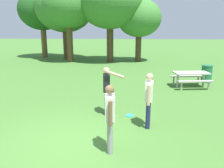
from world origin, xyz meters
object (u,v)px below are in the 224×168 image
object	(u,v)px
person_thrower	(110,114)
tree_back_left	(139,18)
person_catcher	(107,87)
person_bystander	(149,97)
tree_far_right	(68,6)
trash_can_beside_table	(207,74)
tree_tall_left	(42,10)
picnic_table_near	(191,76)
tree_broad_center	(64,7)
frisbee	(130,116)
tree_slender_mid	(110,1)

from	to	relation	value
person_thrower	tree_back_left	world-z (taller)	tree_back_left
person_catcher	person_bystander	bearing A→B (deg)	-34.90
person_catcher	person_bystander	distance (m)	1.62
person_bystander	tree_far_right	world-z (taller)	tree_far_right
trash_can_beside_table	tree_tall_left	world-z (taller)	tree_tall_left
person_catcher	tree_tall_left	size ratio (longest dim) A/B	0.25
picnic_table_near	tree_broad_center	distance (m)	14.35
frisbee	tree_broad_center	distance (m)	16.29
tree_tall_left	person_thrower	bearing A→B (deg)	-64.91
picnic_table_near	tree_slender_mid	xyz separation A→B (m)	(-4.80, 8.49, 4.56)
person_thrower	tree_broad_center	size ratio (longest dim) A/B	0.23
picnic_table_near	trash_can_beside_table	distance (m)	1.65
person_bystander	trash_can_beside_table	size ratio (longest dim) A/B	1.71
frisbee	tree_far_right	size ratio (longest dim) A/B	0.04
person_catcher	picnic_table_near	distance (m)	5.55
person_bystander	tree_far_right	bearing A→B (deg)	113.75
person_thrower	trash_can_beside_table	bearing A→B (deg)	58.46
tree_broad_center	tree_back_left	world-z (taller)	tree_broad_center
person_bystander	picnic_table_near	bearing A→B (deg)	63.24
tree_tall_left	tree_back_left	bearing A→B (deg)	-13.40
trash_can_beside_table	tree_broad_center	size ratio (longest dim) A/B	0.13
person_catcher	tree_slender_mid	world-z (taller)	tree_slender_mid
trash_can_beside_table	tree_slender_mid	bearing A→B (deg)	129.19
person_catcher	tree_back_left	bearing A→B (deg)	83.49
tree_tall_left	tree_slender_mid	world-z (taller)	tree_slender_mid
tree_broad_center	tree_slender_mid	world-z (taller)	tree_slender_mid
person_catcher	tree_broad_center	distance (m)	15.65
tree_far_right	tree_slender_mid	world-z (taller)	tree_slender_mid
picnic_table_near	frisbee	bearing A→B (deg)	-126.36
frisbee	picnic_table_near	bearing A→B (deg)	53.64
tree_broad_center	frisbee	bearing A→B (deg)	-66.72
picnic_table_near	tree_back_left	distance (m)	9.87
picnic_table_near	person_catcher	bearing A→B (deg)	-133.59
tree_tall_left	person_bystander	bearing A→B (deg)	-60.19
person_thrower	tree_slender_mid	distance (m)	15.52
person_bystander	tree_tall_left	world-z (taller)	tree_tall_left
person_bystander	picnic_table_near	distance (m)	5.54
tree_broad_center	tree_slender_mid	bearing A→B (deg)	-21.12
trash_can_beside_table	tree_back_left	bearing A→B (deg)	113.84
tree_slender_mid	tree_back_left	bearing A→B (deg)	12.78
picnic_table_near	tree_back_left	world-z (taller)	tree_back_left
person_bystander	trash_can_beside_table	bearing A→B (deg)	59.25
person_thrower	tree_back_left	xyz separation A→B (m)	(1.18, 15.45, 2.79)
frisbee	tree_back_left	distance (m)	13.70
frisbee	tree_slender_mid	size ratio (longest dim) A/B	0.04
frisbee	tree_tall_left	bearing A→B (deg)	119.60
person_thrower	frisbee	xyz separation A→B (m)	(0.47, 2.28, -0.93)
tree_broad_center	picnic_table_near	bearing A→B (deg)	-47.94
picnic_table_near	tree_slender_mid	size ratio (longest dim) A/B	0.25
person_bystander	tree_slender_mid	xyz separation A→B (m)	(-2.31, 13.42, 4.18)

